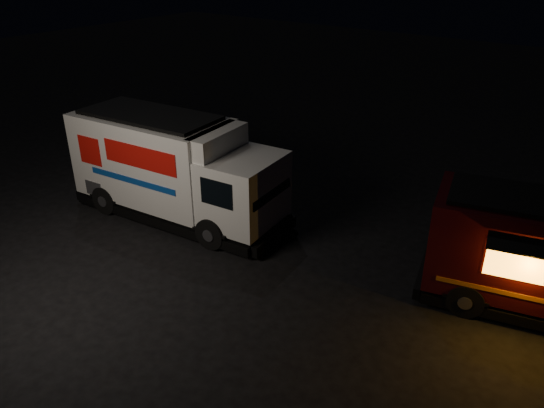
% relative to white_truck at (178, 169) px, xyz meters
% --- Properties ---
extents(ground, '(80.00, 80.00, 0.00)m').
position_rel_white_truck_xyz_m(ground, '(2.97, -1.79, -1.61)').
color(ground, black).
rests_on(ground, ground).
extents(white_truck, '(7.30, 3.12, 3.22)m').
position_rel_white_truck_xyz_m(white_truck, '(0.00, 0.00, 0.00)').
color(white_truck, white).
rests_on(white_truck, ground).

